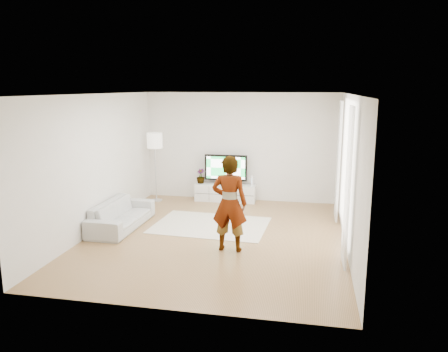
% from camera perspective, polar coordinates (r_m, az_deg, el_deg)
% --- Properties ---
extents(floor, '(6.00, 6.00, 0.00)m').
position_cam_1_polar(floor, '(8.82, -1.06, -7.88)').
color(floor, '#A37949').
rests_on(floor, ground).
extents(ceiling, '(6.00, 6.00, 0.00)m').
position_cam_1_polar(ceiling, '(8.31, -1.13, 10.64)').
color(ceiling, white).
rests_on(ceiling, wall_back).
extents(wall_left, '(0.02, 6.00, 2.80)m').
position_cam_1_polar(wall_left, '(9.31, -16.32, 1.61)').
color(wall_left, silver).
rests_on(wall_left, floor).
extents(wall_right, '(0.02, 6.00, 2.80)m').
position_cam_1_polar(wall_right, '(8.30, 16.03, 0.46)').
color(wall_right, silver).
rests_on(wall_right, floor).
extents(wall_back, '(5.00, 0.02, 2.80)m').
position_cam_1_polar(wall_back, '(11.37, 2.14, 3.80)').
color(wall_back, silver).
rests_on(wall_back, floor).
extents(wall_front, '(5.00, 0.02, 2.80)m').
position_cam_1_polar(wall_front, '(5.63, -7.64, -4.34)').
color(wall_front, silver).
rests_on(wall_front, floor).
extents(window, '(0.01, 2.60, 2.50)m').
position_cam_1_polar(window, '(8.58, 15.76, 1.17)').
color(window, white).
rests_on(window, wall_right).
extents(curtain_near, '(0.04, 0.70, 2.60)m').
position_cam_1_polar(curtain_near, '(7.32, 15.84, -1.38)').
color(curtain_near, white).
rests_on(curtain_near, floor).
extents(curtain_far, '(0.04, 0.70, 2.60)m').
position_cam_1_polar(curtain_far, '(9.87, 14.71, 1.95)').
color(curtain_far, white).
rests_on(curtain_far, floor).
extents(media_console, '(1.58, 0.45, 0.44)m').
position_cam_1_polar(media_console, '(11.42, 0.21, -2.18)').
color(media_console, white).
rests_on(media_console, floor).
extents(television, '(1.11, 0.22, 0.77)m').
position_cam_1_polar(television, '(11.31, 0.24, 1.01)').
color(television, black).
rests_on(television, media_console).
extents(game_console, '(0.08, 0.18, 0.24)m').
position_cam_1_polar(game_console, '(11.23, 3.67, -0.65)').
color(game_console, white).
rests_on(game_console, media_console).
extents(potted_plant, '(0.27, 0.27, 0.38)m').
position_cam_1_polar(potted_plant, '(11.47, -3.07, -0.01)').
color(potted_plant, '#3F7238').
rests_on(potted_plant, media_console).
extents(rug, '(2.48, 1.85, 0.01)m').
position_cam_1_polar(rug, '(9.48, -1.75, -6.43)').
color(rug, beige).
rests_on(rug, floor).
extents(player, '(0.64, 0.43, 1.75)m').
position_cam_1_polar(player, '(7.82, 0.71, -3.62)').
color(player, '#334772').
rests_on(player, rug).
extents(sofa, '(0.78, 1.95, 0.57)m').
position_cam_1_polar(sofa, '(9.52, -13.24, -4.93)').
color(sofa, beige).
rests_on(sofa, floor).
extents(floor_lamp, '(0.40, 0.40, 1.78)m').
position_cam_1_polar(floor_lamp, '(11.34, -9.04, 4.20)').
color(floor_lamp, silver).
rests_on(floor_lamp, floor).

